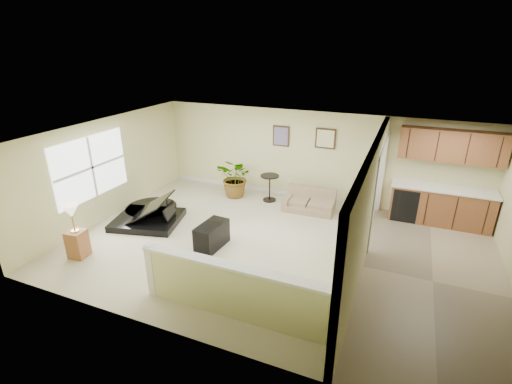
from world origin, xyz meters
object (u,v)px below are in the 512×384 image
at_px(palm_plant, 236,178).
at_px(small_plant, 359,209).
at_px(loveseat, 309,200).
at_px(accent_table, 270,184).
at_px(lamp_stand, 76,235).
at_px(piano, 148,198).
at_px(piano_bench, 212,236).

xyz_separation_m(palm_plant, small_plant, (3.50, -0.10, -0.32)).
height_order(loveseat, palm_plant, palm_plant).
distance_m(accent_table, palm_plant, 0.99).
bearing_deg(small_plant, palm_plant, 178.40).
height_order(palm_plant, small_plant, palm_plant).
xyz_separation_m(palm_plant, lamp_stand, (-1.67, -4.20, -0.08)).
bearing_deg(lamp_stand, piano, 81.03).
height_order(piano, accent_table, piano).
relative_size(piano_bench, loveseat, 0.62).
bearing_deg(piano, accent_table, 30.84).
relative_size(loveseat, palm_plant, 1.13).
xyz_separation_m(loveseat, small_plant, (1.31, -0.01, -0.03)).
relative_size(piano, loveseat, 1.55).
bearing_deg(palm_plant, small_plant, -1.60).
xyz_separation_m(accent_table, small_plant, (2.51, -0.19, -0.23)).
xyz_separation_m(piano_bench, accent_table, (0.26, 2.88, 0.21)).
distance_m(accent_table, lamp_stand, 5.05).
bearing_deg(small_plant, piano_bench, -135.83).
relative_size(piano_bench, palm_plant, 0.70).
relative_size(accent_table, palm_plant, 0.64).
bearing_deg(palm_plant, piano, -121.36).
bearing_deg(accent_table, palm_plant, -174.75).
height_order(piano, piano_bench, piano).
bearing_deg(loveseat, piano_bench, -120.16).
distance_m(loveseat, small_plant, 1.31).
distance_m(piano, small_plant, 5.32).
relative_size(piano, palm_plant, 1.75).
height_order(piano_bench, palm_plant, palm_plant).
xyz_separation_m(piano, small_plant, (4.86, 2.14, -0.36)).
distance_m(loveseat, lamp_stand, 5.65).
height_order(piano, loveseat, piano).
height_order(accent_table, lamp_stand, lamp_stand).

